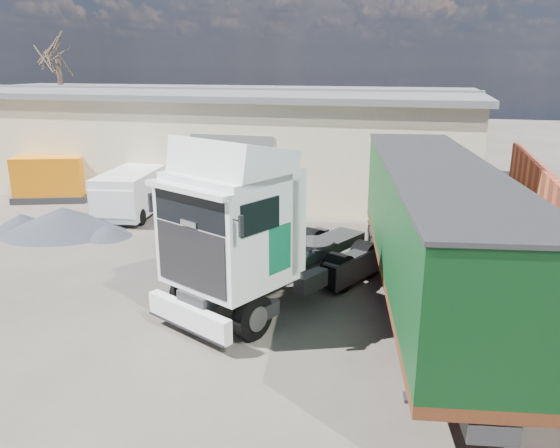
% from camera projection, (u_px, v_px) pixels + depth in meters
% --- Properties ---
extents(ground, '(120.00, 120.00, 0.00)m').
position_uv_depth(ground, '(184.00, 300.00, 16.14)').
color(ground, black).
rests_on(ground, ground).
extents(warehouse, '(30.60, 12.60, 5.42)m').
position_uv_depth(warehouse, '(202.00, 136.00, 31.68)').
color(warehouse, beige).
rests_on(warehouse, ground).
extents(bare_tree, '(4.00, 4.00, 9.60)m').
position_uv_depth(bare_tree, '(56.00, 45.00, 36.85)').
color(bare_tree, '#382B21').
rests_on(bare_tree, ground).
extents(tractor_unit, '(5.71, 7.79, 5.00)m').
position_uv_depth(tractor_unit, '(253.00, 238.00, 15.06)').
color(tractor_unit, black).
rests_on(tractor_unit, ground).
extents(box_trailer, '(4.74, 13.02, 4.24)m').
position_uv_depth(box_trailer, '(433.00, 226.00, 14.51)').
color(box_trailer, '#2D2D30').
rests_on(box_trailer, ground).
extents(panel_van, '(2.71, 5.25, 2.05)m').
position_uv_depth(panel_van, '(132.00, 193.00, 24.88)').
color(panel_van, black).
rests_on(panel_van, ground).
extents(orange_skip, '(4.17, 3.35, 2.26)m').
position_uv_depth(orange_skip, '(52.00, 181.00, 27.80)').
color(orange_skip, '#2D2D30').
rests_on(orange_skip, ground).
extents(gravel_heap, '(7.02, 6.68, 1.05)m').
position_uv_depth(gravel_heap, '(62.00, 220.00, 22.59)').
color(gravel_heap, '#20232B').
rests_on(gravel_heap, ground).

